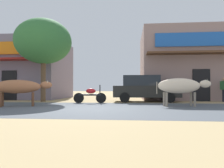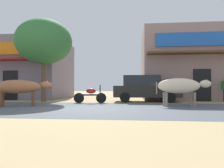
{
  "view_description": "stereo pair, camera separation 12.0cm",
  "coord_description": "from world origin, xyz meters",
  "px_view_note": "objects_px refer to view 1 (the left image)",
  "views": [
    {
      "loc": [
        1.69,
        -8.86,
        0.9
      ],
      "look_at": [
        0.67,
        2.25,
        1.08
      ],
      "focal_mm": 33.3,
      "sensor_mm": 36.0,
      "label": 1
    },
    {
      "loc": [
        1.81,
        -8.85,
        0.9
      ],
      "look_at": [
        0.67,
        2.25,
        1.08
      ],
      "focal_mm": 33.3,
      "sensor_mm": 36.0,
      "label": 2
    }
  ],
  "objects_px": {
    "parked_hatchback_car": "(145,88)",
    "pedestrian_by_shop": "(224,88)",
    "cow_far_dark": "(181,86)",
    "cafe_chair_near_tree": "(0,93)",
    "parked_motorcycle": "(90,95)",
    "cow_near_brown": "(19,87)",
    "roadside_tree": "(43,42)"
  },
  "relations": [
    {
      "from": "pedestrian_by_shop",
      "to": "parked_hatchback_car",
      "type": "bearing_deg",
      "value": -176.53
    },
    {
      "from": "parked_hatchback_car",
      "to": "pedestrian_by_shop",
      "type": "relative_size",
      "value": 2.69
    },
    {
      "from": "parked_hatchback_car",
      "to": "cow_near_brown",
      "type": "relative_size",
      "value": 1.56
    },
    {
      "from": "parked_motorcycle",
      "to": "cow_far_dark",
      "type": "xyz_separation_m",
      "value": [
        4.66,
        -1.58,
        0.5
      ]
    },
    {
      "from": "cow_far_dark",
      "to": "cafe_chair_near_tree",
      "type": "distance_m",
      "value": 11.68
    },
    {
      "from": "parked_hatchback_car",
      "to": "cow_far_dark",
      "type": "xyz_separation_m",
      "value": [
        1.5,
        -3.07,
        0.12
      ]
    },
    {
      "from": "cow_far_dark",
      "to": "pedestrian_by_shop",
      "type": "distance_m",
      "value": 4.79
    },
    {
      "from": "cow_far_dark",
      "to": "cafe_chair_near_tree",
      "type": "bearing_deg",
      "value": 163.98
    },
    {
      "from": "roadside_tree",
      "to": "pedestrian_by_shop",
      "type": "relative_size",
      "value": 3.49
    },
    {
      "from": "cow_far_dark",
      "to": "cow_near_brown",
      "type": "bearing_deg",
      "value": -175.21
    },
    {
      "from": "roadside_tree",
      "to": "cafe_chair_near_tree",
      "type": "relative_size",
      "value": 5.69
    },
    {
      "from": "parked_hatchback_car",
      "to": "roadside_tree",
      "type": "bearing_deg",
      "value": -175.35
    },
    {
      "from": "parked_motorcycle",
      "to": "pedestrian_by_shop",
      "type": "relative_size",
      "value": 1.24
    },
    {
      "from": "cow_far_dark",
      "to": "pedestrian_by_shop",
      "type": "bearing_deg",
      "value": 44.6
    },
    {
      "from": "cow_far_dark",
      "to": "cafe_chair_near_tree",
      "type": "height_order",
      "value": "cow_far_dark"
    },
    {
      "from": "parked_motorcycle",
      "to": "cow_far_dark",
      "type": "relative_size",
      "value": 0.71
    },
    {
      "from": "cow_near_brown",
      "to": "roadside_tree",
      "type": "bearing_deg",
      "value": 93.82
    },
    {
      "from": "roadside_tree",
      "to": "cafe_chair_near_tree",
      "type": "xyz_separation_m",
      "value": [
        -3.34,
        0.67,
        -3.29
      ]
    },
    {
      "from": "pedestrian_by_shop",
      "to": "cow_far_dark",
      "type": "bearing_deg",
      "value": -135.4
    },
    {
      "from": "cow_near_brown",
      "to": "pedestrian_by_shop",
      "type": "relative_size",
      "value": 1.73
    },
    {
      "from": "parked_hatchback_car",
      "to": "parked_motorcycle",
      "type": "distance_m",
      "value": 3.52
    },
    {
      "from": "roadside_tree",
      "to": "parked_motorcycle",
      "type": "xyz_separation_m",
      "value": [
        3.22,
        -0.97,
        -3.34
      ]
    },
    {
      "from": "parked_motorcycle",
      "to": "cow_near_brown",
      "type": "height_order",
      "value": "cow_near_brown"
    },
    {
      "from": "cow_near_brown",
      "to": "pedestrian_by_shop",
      "type": "xyz_separation_m",
      "value": [
        11.08,
        4.01,
        -0.05
      ]
    },
    {
      "from": "cow_far_dark",
      "to": "parked_motorcycle",
      "type": "bearing_deg",
      "value": 161.28
    },
    {
      "from": "parked_motorcycle",
      "to": "cow_far_dark",
      "type": "distance_m",
      "value": 4.94
    },
    {
      "from": "cafe_chair_near_tree",
      "to": "parked_hatchback_car",
      "type": "bearing_deg",
      "value": -0.91
    },
    {
      "from": "parked_hatchback_car",
      "to": "cow_far_dark",
      "type": "bearing_deg",
      "value": -63.99
    },
    {
      "from": "parked_motorcycle",
      "to": "cafe_chair_near_tree",
      "type": "height_order",
      "value": "parked_motorcycle"
    },
    {
      "from": "parked_hatchback_car",
      "to": "cafe_chair_near_tree",
      "type": "distance_m",
      "value": 9.73
    },
    {
      "from": "cow_near_brown",
      "to": "cow_far_dark",
      "type": "distance_m",
      "value": 7.7
    },
    {
      "from": "parked_motorcycle",
      "to": "cafe_chair_near_tree",
      "type": "distance_m",
      "value": 6.76
    }
  ]
}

